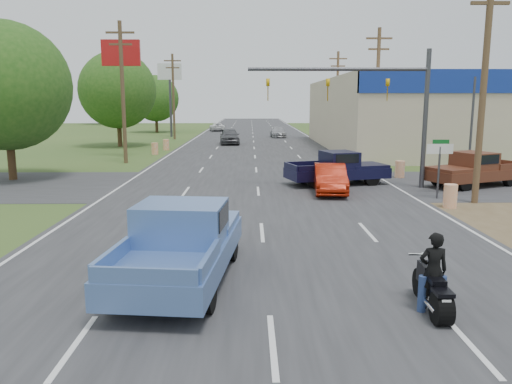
{
  "coord_description": "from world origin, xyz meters",
  "views": [
    {
      "loc": [
        -0.41,
        -8.44,
        4.37
      ],
      "look_at": [
        -0.2,
        8.63,
        1.3
      ],
      "focal_mm": 35.0,
      "sensor_mm": 36.0,
      "label": 1
    }
  ],
  "objects_px": {
    "rider": "(433,275)",
    "navy_pickup": "(339,168)",
    "distant_car_silver": "(278,132)",
    "motorcycle": "(433,292)",
    "brown_pickup": "(473,169)",
    "distant_car_grey": "(230,136)",
    "red_convertible": "(330,179)",
    "blue_pickup": "(182,241)",
    "distant_car_white": "(217,127)"
  },
  "relations": [
    {
      "from": "distant_car_silver",
      "to": "red_convertible",
      "type": "bearing_deg",
      "value": -91.84
    },
    {
      "from": "navy_pickup",
      "to": "distant_car_silver",
      "type": "height_order",
      "value": "navy_pickup"
    },
    {
      "from": "brown_pickup",
      "to": "distant_car_grey",
      "type": "relative_size",
      "value": 1.18
    },
    {
      "from": "motorcycle",
      "to": "distant_car_grey",
      "type": "bearing_deg",
      "value": 99.29
    },
    {
      "from": "red_convertible",
      "to": "brown_pickup",
      "type": "distance_m",
      "value": 8.05
    },
    {
      "from": "distant_car_grey",
      "to": "distant_car_white",
      "type": "bearing_deg",
      "value": 92.63
    },
    {
      "from": "rider",
      "to": "navy_pickup",
      "type": "height_order",
      "value": "navy_pickup"
    },
    {
      "from": "distant_car_white",
      "to": "rider",
      "type": "bearing_deg",
      "value": 88.24
    },
    {
      "from": "red_convertible",
      "to": "rider",
      "type": "relative_size",
      "value": 2.59
    },
    {
      "from": "blue_pickup",
      "to": "distant_car_silver",
      "type": "distance_m",
      "value": 51.95
    },
    {
      "from": "blue_pickup",
      "to": "distant_car_silver",
      "type": "relative_size",
      "value": 1.35
    },
    {
      "from": "brown_pickup",
      "to": "distant_car_grey",
      "type": "height_order",
      "value": "brown_pickup"
    },
    {
      "from": "red_convertible",
      "to": "distant_car_grey",
      "type": "relative_size",
      "value": 0.86
    },
    {
      "from": "rider",
      "to": "distant_car_white",
      "type": "height_order",
      "value": "rider"
    },
    {
      "from": "red_convertible",
      "to": "brown_pickup",
      "type": "relative_size",
      "value": 0.73
    },
    {
      "from": "blue_pickup",
      "to": "distant_car_grey",
      "type": "xyz_separation_m",
      "value": [
        -0.48,
        41.15,
        -0.15
      ]
    },
    {
      "from": "red_convertible",
      "to": "navy_pickup",
      "type": "height_order",
      "value": "navy_pickup"
    },
    {
      "from": "motorcycle",
      "to": "brown_pickup",
      "type": "height_order",
      "value": "brown_pickup"
    },
    {
      "from": "red_convertible",
      "to": "blue_pickup",
      "type": "height_order",
      "value": "blue_pickup"
    },
    {
      "from": "distant_car_grey",
      "to": "navy_pickup",
      "type": "bearing_deg",
      "value": -79.42
    },
    {
      "from": "distant_car_grey",
      "to": "distant_car_white",
      "type": "relative_size",
      "value": 1.09
    },
    {
      "from": "red_convertible",
      "to": "brown_pickup",
      "type": "height_order",
      "value": "brown_pickup"
    },
    {
      "from": "rider",
      "to": "navy_pickup",
      "type": "xyz_separation_m",
      "value": [
        0.99,
        16.67,
        0.08
      ]
    },
    {
      "from": "distant_car_white",
      "to": "distant_car_silver",
      "type": "bearing_deg",
      "value": 112.14
    },
    {
      "from": "rider",
      "to": "distant_car_white",
      "type": "bearing_deg",
      "value": -81.1
    },
    {
      "from": "motorcycle",
      "to": "navy_pickup",
      "type": "distance_m",
      "value": 16.75
    },
    {
      "from": "navy_pickup",
      "to": "brown_pickup",
      "type": "xyz_separation_m",
      "value": [
        6.93,
        -0.68,
        0.01
      ]
    },
    {
      "from": "motorcycle",
      "to": "blue_pickup",
      "type": "xyz_separation_m",
      "value": [
        -5.5,
        2.11,
        0.51
      ]
    },
    {
      "from": "motorcycle",
      "to": "brown_pickup",
      "type": "relative_size",
      "value": 0.36
    },
    {
      "from": "red_convertible",
      "to": "blue_pickup",
      "type": "distance_m",
      "value": 13.32
    },
    {
      "from": "distant_car_silver",
      "to": "blue_pickup",
      "type": "bearing_deg",
      "value": -98.13
    },
    {
      "from": "rider",
      "to": "blue_pickup",
      "type": "relative_size",
      "value": 0.27
    },
    {
      "from": "rider",
      "to": "brown_pickup",
      "type": "xyz_separation_m",
      "value": [
        7.93,
        15.98,
        0.09
      ]
    },
    {
      "from": "red_convertible",
      "to": "distant_car_grey",
      "type": "height_order",
      "value": "distant_car_grey"
    },
    {
      "from": "brown_pickup",
      "to": "distant_car_silver",
      "type": "height_order",
      "value": "brown_pickup"
    },
    {
      "from": "rider",
      "to": "distant_car_silver",
      "type": "xyz_separation_m",
      "value": [
        -0.25,
        53.75,
        -0.16
      ]
    },
    {
      "from": "navy_pickup",
      "to": "distant_car_white",
      "type": "bearing_deg",
      "value": 175.33
    },
    {
      "from": "red_convertible",
      "to": "navy_pickup",
      "type": "distance_m",
      "value": 2.68
    },
    {
      "from": "brown_pickup",
      "to": "distant_car_white",
      "type": "relative_size",
      "value": 1.29
    },
    {
      "from": "motorcycle",
      "to": "navy_pickup",
      "type": "bearing_deg",
      "value": 88.02
    },
    {
      "from": "distant_car_silver",
      "to": "rider",
      "type": "bearing_deg",
      "value": -92.06
    },
    {
      "from": "red_convertible",
      "to": "distant_car_grey",
      "type": "bearing_deg",
      "value": 106.71
    },
    {
      "from": "rider",
      "to": "distant_car_grey",
      "type": "bearing_deg",
      "value": -80.7
    },
    {
      "from": "rider",
      "to": "navy_pickup",
      "type": "distance_m",
      "value": 16.7
    },
    {
      "from": "brown_pickup",
      "to": "distant_car_grey",
      "type": "xyz_separation_m",
      "value": [
        -13.91,
        27.23,
        -0.07
      ]
    },
    {
      "from": "distant_car_silver",
      "to": "distant_car_white",
      "type": "height_order",
      "value": "distant_car_silver"
    },
    {
      "from": "motorcycle",
      "to": "distant_car_white",
      "type": "relative_size",
      "value": 0.47
    },
    {
      "from": "red_convertible",
      "to": "navy_pickup",
      "type": "xyz_separation_m",
      "value": [
        0.9,
        2.51,
        0.2
      ]
    },
    {
      "from": "rider",
      "to": "distant_car_white",
      "type": "distance_m",
      "value": 68.55
    },
    {
      "from": "blue_pickup",
      "to": "distant_car_white",
      "type": "distance_m",
      "value": 66.0
    }
  ]
}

